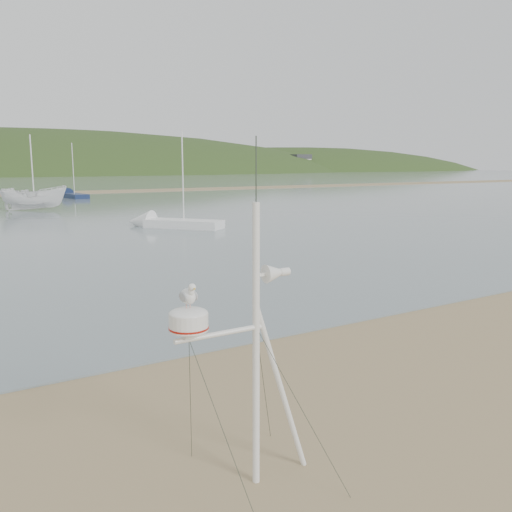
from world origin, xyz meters
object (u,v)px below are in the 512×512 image
mast_rig (254,407)px  sailboat_blue_far (69,195)px  boat_white (33,178)px  sailboat_white_near (161,223)px

mast_rig → sailboat_blue_far: (11.61, 60.66, -0.73)m
mast_rig → sailboat_blue_far: bearing=79.2°
boat_white → sailboat_blue_far: bearing=-4.4°
boat_white → sailboat_white_near: size_ratio=0.84×
boat_white → sailboat_blue_far: sailboat_blue_far is taller
boat_white → sailboat_white_near: bearing=-147.9°
sailboat_white_near → mast_rig: bearing=-109.5°
mast_rig → sailboat_white_near: sailboat_white_near is taller
mast_rig → boat_white: boat_white is taller
sailboat_blue_far → mast_rig: bearing=-100.8°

